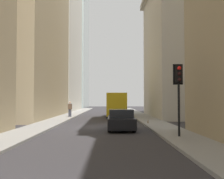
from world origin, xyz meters
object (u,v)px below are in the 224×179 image
object	(u,v)px
traffic_light_foreground	(179,83)
pedestrian	(70,108)
delivery_truck	(116,105)
discarded_bottle	(148,122)
sedan_black	(121,120)

from	to	relation	value
traffic_light_foreground	pedestrian	bearing A→B (deg)	25.88
delivery_truck	traffic_light_foreground	bearing A→B (deg)	-171.12
delivery_truck	discarded_bottle	size ratio (longest dim) A/B	23.93
sedan_black	pedestrian	world-z (taller)	pedestrian
delivery_truck	sedan_black	bearing A→B (deg)	180.00
delivery_truck	pedestrian	bearing A→B (deg)	107.30
sedan_black	pedestrian	size ratio (longest dim) A/B	2.48
delivery_truck	discarded_bottle	xyz separation A→B (m)	(-10.34, -2.39, -1.21)
pedestrian	delivery_truck	bearing A→B (deg)	-72.70
pedestrian	discarded_bottle	world-z (taller)	pedestrian
delivery_truck	sedan_black	distance (m)	14.29
traffic_light_foreground	discarded_bottle	distance (m)	8.65
traffic_light_foreground	discarded_bottle	xyz separation A→B (m)	(8.20, 0.51, -2.70)
traffic_light_foreground	delivery_truck	bearing A→B (deg)	8.88
delivery_truck	traffic_light_foreground	distance (m)	18.83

